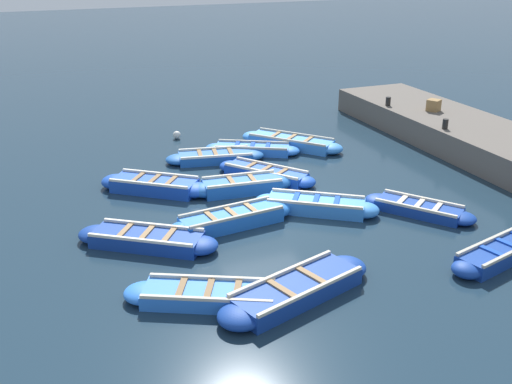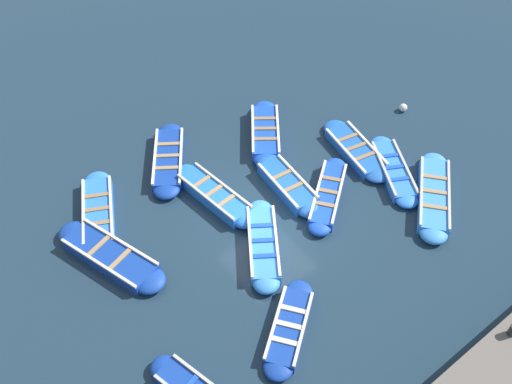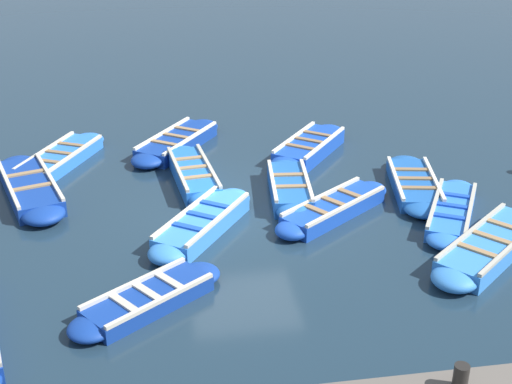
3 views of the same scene
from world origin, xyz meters
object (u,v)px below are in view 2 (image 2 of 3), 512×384
(boat_mid_row, at_px, (394,170))
(boat_near_quay, at_px, (328,195))
(boat_alongside, at_px, (434,196))
(boat_bow_out, at_px, (111,256))
(boat_end_of_row, at_px, (263,244))
(boat_stern_in, at_px, (265,133))
(boat_centre, at_px, (288,185))
(boat_tucked, at_px, (168,159))
(boat_outer_left, at_px, (356,150))
(boat_inner_gap, at_px, (98,213))
(boat_drifting, at_px, (289,328))
(boat_outer_right, at_px, (214,195))
(buoy_orange_near, at_px, (403,108))

(boat_mid_row, distance_m, boat_near_quay, 2.55)
(boat_alongside, xyz_separation_m, boat_bow_out, (4.24, 9.29, 0.00))
(boat_end_of_row, bearing_deg, boat_mid_row, -92.52)
(boat_stern_in, bearing_deg, boat_alongside, -157.32)
(boat_centre, distance_m, boat_tucked, 4.17)
(boat_outer_left, bearing_deg, boat_mid_row, -168.73)
(boat_stern_in, distance_m, boat_mid_row, 4.64)
(boat_inner_gap, distance_m, boat_tucked, 3.06)
(boat_tucked, bearing_deg, boat_drifting, 172.92)
(boat_alongside, xyz_separation_m, boat_tucked, (6.65, 5.77, -0.01))
(boat_end_of_row, xyz_separation_m, boat_outer_right, (2.50, -0.00, 0.01))
(boat_outer_left, distance_m, boat_end_of_row, 5.23)
(boat_centre, distance_m, boat_near_quay, 1.34)
(boat_alongside, bearing_deg, boat_near_quay, 51.08)
(boat_drifting, height_order, boat_tucked, boat_tucked)
(boat_alongside, distance_m, boat_outer_right, 7.01)
(boat_stern_in, relative_size, boat_near_quay, 1.03)
(boat_mid_row, bearing_deg, boat_outer_left, 11.27)
(boat_stern_in, relative_size, boat_drifting, 1.10)
(boat_stern_in, relative_size, boat_tucked, 0.95)
(boat_bow_out, relative_size, boat_tucked, 1.16)
(boat_outer_right, relative_size, buoy_orange_near, 11.96)
(boat_end_of_row, height_order, boat_outer_right, boat_outer_right)
(boat_centre, xyz_separation_m, boat_near_quay, (-1.11, -0.75, -0.03))
(boat_mid_row, bearing_deg, boat_centre, 63.26)
(boat_outer_left, distance_m, boat_drifting, 7.35)
(boat_alongside, xyz_separation_m, buoy_orange_near, (3.64, -2.57, -0.03))
(boat_mid_row, bearing_deg, boat_near_quay, 78.11)
(boat_near_quay, bearing_deg, boat_alongside, -128.92)
(boat_drifting, bearing_deg, buoy_orange_near, -64.56)
(boat_bow_out, distance_m, buoy_orange_near, 11.88)
(boat_tucked, bearing_deg, boat_bow_out, 124.31)
(boat_near_quay, bearing_deg, boat_outer_right, 52.52)
(boat_bow_out, relative_size, boat_near_quay, 1.27)
(boat_centre, bearing_deg, boat_alongside, -133.70)
(boat_alongside, xyz_separation_m, boat_inner_gap, (6.00, 8.77, -0.03))
(boat_mid_row, bearing_deg, boat_bow_out, 73.88)
(boat_near_quay, bearing_deg, boat_tucked, 34.81)
(boat_alongside, relative_size, boat_outer_left, 1.02)
(boat_tucked, distance_m, boat_outer_right, 2.33)
(buoy_orange_near, bearing_deg, boat_alongside, 144.85)
(boat_outer_left, distance_m, boat_mid_row, 1.52)
(boat_outer_left, height_order, boat_tucked, boat_tucked)
(boat_stern_in, bearing_deg, boat_centre, 157.29)
(boat_centre, distance_m, boat_inner_gap, 6.06)
(boat_end_of_row, bearing_deg, boat_stern_in, -39.44)
(boat_outer_left, xyz_separation_m, boat_inner_gap, (2.91, 8.34, 0.01))
(boat_alongside, height_order, boat_outer_right, boat_outer_right)
(boat_centre, height_order, boat_bow_out, boat_centre)
(boat_drifting, xyz_separation_m, boat_tucked, (7.41, -0.92, 0.03))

